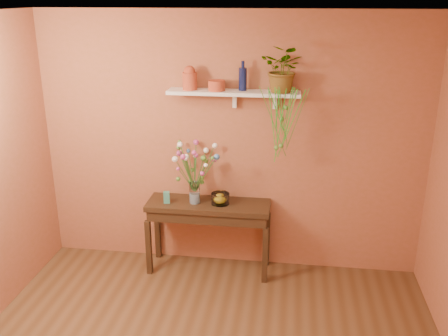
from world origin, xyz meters
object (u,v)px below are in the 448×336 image
Objects in this scene: glass_vase at (195,194)px; bouquet at (195,161)px; sideboard at (209,213)px; blue_bottle at (243,79)px; glass_bowl at (220,199)px; terracotta_jug at (190,78)px; spider_plant at (284,69)px.

glass_vase is 0.37m from bouquet.
blue_bottle reaches higher than sideboard.
blue_bottle is at bearing 16.66° from glass_vase.
sideboard is at bearing 179.57° from glass_bowl.
terracotta_jug is 0.92m from spider_plant.
glass_bowl is (-0.20, -0.13, -1.22)m from blue_bottle.
bouquet is (0.05, -0.11, -0.81)m from terracotta_jug.
sideboard is 1.40m from terracotta_jug.
bouquet is 2.86× the size of glass_bowl.
terracotta_jug reaches higher than glass_bowl.
sideboard is 0.21m from glass_bowl.
glass_vase is 0.42× the size of bouquet.
glass_vase is 1.20× the size of glass_bowl.
spider_plant is 2.36× the size of glass_bowl.
spider_plant reaches higher than glass_vase.
terracotta_jug is at bearing 179.26° from spider_plant.
terracotta_jug is 1.18m from glass_vase.
glass_vase is 0.27m from glass_bowl.
bouquet is at bearing -174.31° from sideboard.
spider_plant is (0.91, -0.01, 0.11)m from terracotta_jug.
spider_plant is (0.72, 0.08, 1.49)m from sideboard.
glass_vase is at bearing -173.57° from spider_plant.
spider_plant is 1.55m from glass_vase.
blue_bottle is 0.95m from bouquet.
sideboard is 6.82× the size of glass_bowl.
spider_plant reaches higher than sideboard.
spider_plant is 0.82× the size of bouquet.
sideboard is at bearing 5.69° from bouquet.
glass_bowl is at bearing 3.08° from glass_vase.
blue_bottle is 1.52× the size of glass_bowl.
blue_bottle is at bearing 16.69° from bouquet.
bouquet reaches higher than sideboard.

